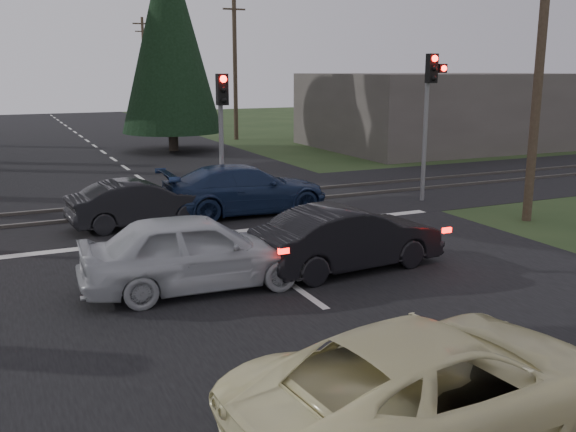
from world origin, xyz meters
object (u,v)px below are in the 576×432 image
utility_pole_mid (235,61)px  blue_sedan (245,190)px  traffic_signal_right (430,99)px  cream_coupe (438,385)px  silver_car (196,251)px  utility_pole_far (144,64)px  utility_pole_near (541,50)px  dark_car_far (140,203)px  traffic_signal_center (222,119)px  dark_hatchback (349,238)px

utility_pole_mid → blue_sedan: utility_pole_mid is taller
traffic_signal_right → utility_pole_mid: (0.95, 20.53, 1.41)m
blue_sedan → cream_coupe: bearing=170.2°
utility_pole_mid → silver_car: 27.98m
silver_car → blue_sedan: bearing=-26.0°
traffic_signal_right → utility_pole_mid: size_ratio=0.52×
traffic_signal_right → blue_sedan: (-6.03, 0.74, -2.59)m
utility_pole_far → blue_sedan: (-6.98, -44.79, -4.00)m
utility_pole_mid → utility_pole_far: bearing=90.0°
traffic_signal_right → silver_car: bearing=-150.9°
utility_pole_far → blue_sedan: 45.50m
utility_pole_near → silver_car: size_ratio=2.02×
dark_car_far → utility_pole_near: bearing=-115.9°
traffic_signal_center → utility_pole_near: bearing=-32.0°
traffic_signal_right → cream_coupe: bearing=-126.0°
traffic_signal_right → utility_pole_mid: utility_pole_mid is taller
cream_coupe → blue_sedan: 12.43m
utility_pole_mid → dark_hatchback: (-6.94, -25.85, -4.04)m
cream_coupe → dark_car_far: cream_coupe is taller
cream_coupe → dark_hatchback: 6.58m
traffic_signal_right → silver_car: 10.98m
utility_pole_far → blue_sedan: bearing=-98.9°
traffic_signal_right → dark_hatchback: 8.44m
utility_pole_near → cream_coupe: utility_pole_near is taller
utility_pole_near → utility_pole_far: same height
traffic_signal_center → dark_hatchback: size_ratio=0.98×
utility_pole_near → utility_pole_far: 49.00m
traffic_signal_right → cream_coupe: 14.43m
silver_car → dark_car_far: (0.12, 5.65, -0.12)m
traffic_signal_center → blue_sedan: size_ratio=0.82×
utility_pole_near → utility_pole_mid: size_ratio=1.00×
traffic_signal_right → traffic_signal_center: 6.68m
blue_sedan → traffic_signal_center: bearing=49.1°
utility_pole_near → dark_hatchback: 8.24m
utility_pole_near → utility_pole_mid: 24.00m
traffic_signal_right → dark_hatchback: size_ratio=1.13×
utility_pole_far → dark_car_far: utility_pole_far is taller
traffic_signal_center → dark_hatchback: traffic_signal_center is taller
dark_hatchback → dark_car_far: bearing=24.1°
blue_sedan → traffic_signal_right: bearing=-96.1°
traffic_signal_right → silver_car: traffic_signal_right is taller
dark_hatchback → traffic_signal_center: bearing=-0.1°
blue_sedan → silver_car: bearing=151.9°
blue_sedan → utility_pole_far: bearing=-7.9°
traffic_signal_center → blue_sedan: traffic_signal_center is taller
traffic_signal_center → silver_car: 7.27m
traffic_signal_right → utility_pole_mid: bearing=87.3°
cream_coupe → dark_car_far: size_ratio=1.30×
dark_hatchback → cream_coupe: bearing=154.0°
utility_pole_near → dark_hatchback: (-6.94, -1.85, -4.04)m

